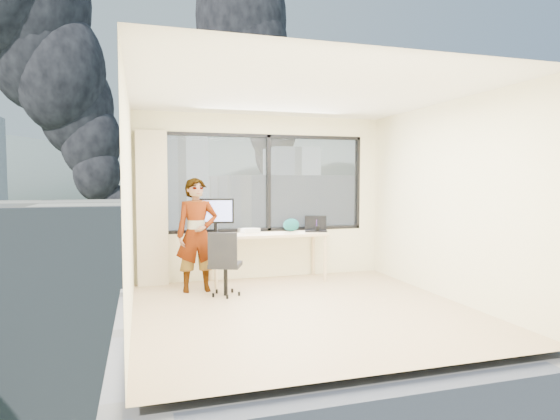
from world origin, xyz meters
name	(u,v)px	position (x,y,z in m)	size (l,w,h in m)	color
floor	(303,309)	(0.00, 0.00, 0.00)	(4.00, 4.00, 0.01)	tan
ceiling	(304,93)	(0.00, 0.00, 2.60)	(4.00, 4.00, 0.01)	white
wall_front	(388,214)	(0.00, -2.00, 1.30)	(4.00, 0.01, 2.60)	beige
wall_left	(129,205)	(-2.00, 0.00, 1.30)	(0.01, 4.00, 2.60)	beige
wall_right	(446,201)	(2.00, 0.00, 1.30)	(0.01, 4.00, 2.60)	beige
window_wall	(265,183)	(0.05, 2.00, 1.52)	(3.30, 0.16, 1.55)	black
curtain	(152,208)	(-1.72, 1.88, 1.15)	(0.45, 0.14, 2.30)	beige
desk	(268,257)	(0.00, 1.66, 0.38)	(1.80, 0.60, 0.75)	#D0BE8B
chair	(225,263)	(-0.79, 0.94, 0.45)	(0.46, 0.46, 0.90)	black
person	(197,235)	(-1.13, 1.31, 0.80)	(0.58, 0.38, 1.60)	#2D2D33
monitor	(216,216)	(-0.80, 1.72, 1.03)	(0.56, 0.12, 0.56)	black
game_console	(249,230)	(-0.25, 1.87, 0.78)	(0.28, 0.23, 0.07)	white
laptop	(316,224)	(0.80, 1.67, 0.86)	(0.35, 0.37, 0.23)	black
cellphone	(228,235)	(-0.65, 1.51, 0.76)	(0.10, 0.04, 0.01)	black
pen_cup	(317,229)	(0.80, 1.63, 0.80)	(0.07, 0.07, 0.09)	black
handbag	(291,225)	(0.43, 1.83, 0.85)	(0.27, 0.13, 0.20)	#0B4444
exterior_ground	(150,240)	(0.00, 120.00, -14.00)	(400.00, 400.00, 0.04)	#515B3D
near_bldg_a	(36,305)	(-9.00, 30.00, -7.00)	(16.00, 12.00, 14.00)	beige
near_bldg_b	(290,258)	(12.00, 38.00, -6.00)	(14.00, 13.00, 16.00)	silver
near_bldg_c	(517,299)	(30.00, 28.00, -9.00)	(12.00, 10.00, 10.00)	beige
far_tower_b	(180,183)	(8.00, 120.00, 1.00)	(13.00, 13.00, 30.00)	silver
far_tower_c	(291,188)	(45.00, 140.00, -1.00)	(15.00, 15.00, 26.00)	silver
hill_b	(287,202)	(100.00, 320.00, -14.00)	(300.00, 220.00, 96.00)	slate
tree_b	(261,390)	(4.00, 18.00, -9.50)	(7.60, 7.60, 9.00)	#1B531B
tree_c	(372,278)	(22.00, 40.00, -9.00)	(8.40, 8.40, 10.00)	#1B531B
smoke_plume_a	(111,59)	(-10.00, 150.00, 39.00)	(40.00, 24.00, 90.00)	black
smoke_plume_b	(292,115)	(55.00, 170.00, 27.00)	(30.00, 18.00, 70.00)	black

